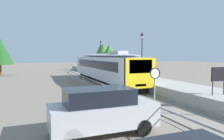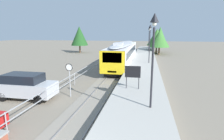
# 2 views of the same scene
# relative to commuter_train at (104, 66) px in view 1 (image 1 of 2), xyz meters

# --- Properties ---
(ground_plane) EXTENTS (160.00, 160.00, 0.00)m
(ground_plane) POSITION_rel_commuter_train_xyz_m (-3.00, -1.76, -2.14)
(ground_plane) COLOR slate
(track_rails) EXTENTS (3.20, 60.00, 0.14)m
(track_rails) POSITION_rel_commuter_train_xyz_m (0.00, -1.76, -2.11)
(track_rails) COLOR gray
(track_rails) RESTS_ON ground
(commuter_train) EXTENTS (2.82, 18.58, 3.74)m
(commuter_train) POSITION_rel_commuter_train_xyz_m (0.00, 0.00, 0.00)
(commuter_train) COLOR silver
(commuter_train) RESTS_ON track_rails
(station_platform) EXTENTS (3.90, 60.00, 0.90)m
(station_platform) POSITION_rel_commuter_train_xyz_m (3.25, -1.76, -1.69)
(station_platform) COLOR #A8A59E
(station_platform) RESTS_ON ground
(platform_lamp_mid_platform) EXTENTS (0.34, 0.34, 5.35)m
(platform_lamp_mid_platform) POSITION_rel_commuter_train_xyz_m (4.02, -2.17, 2.48)
(platform_lamp_mid_platform) COLOR #232328
(platform_lamp_mid_platform) RESTS_ON station_platform
(platform_lamp_far_end) EXTENTS (0.34, 0.34, 5.35)m
(platform_lamp_far_end) POSITION_rel_commuter_train_xyz_m (4.02, 13.57, 2.48)
(platform_lamp_far_end) COLOR #232328
(platform_lamp_far_end) RESTS_ON station_platform
(platform_notice_board) EXTENTS (1.20, 0.08, 1.80)m
(platform_notice_board) POSITION_rel_commuter_train_xyz_m (2.68, -14.50, 0.04)
(platform_notice_board) COLOR #232328
(platform_notice_board) RESTS_ON station_platform
(speed_limit_sign) EXTENTS (0.61, 0.10, 2.81)m
(speed_limit_sign) POSITION_rel_commuter_train_xyz_m (-2.35, -14.95, -0.02)
(speed_limit_sign) COLOR #9EA0A5
(speed_limit_sign) RESTS_ON ground
(carpark_fence) EXTENTS (0.06, 36.06, 1.25)m
(carpark_fence) POSITION_rel_commuter_train_xyz_m (-3.30, -11.76, -1.24)
(carpark_fence) COLOR #9EA0A5
(carpark_fence) RESTS_ON ground
(parked_suv_silver) EXTENTS (4.62, 1.95, 2.04)m
(parked_suv_silver) POSITION_rel_commuter_train_xyz_m (-5.65, -15.95, -1.08)
(parked_suv_silver) COLOR #B7BABF
(parked_suv_silver) RESTS_ON ground
(tree_behind_carpark) EXTENTS (3.66, 3.66, 6.57)m
(tree_behind_carpark) POSITION_rel_commuter_train_xyz_m (6.96, 22.05, 2.29)
(tree_behind_carpark) COLOR brown
(tree_behind_carpark) RESTS_ON ground
(tree_behind_station_far) EXTENTS (4.75, 4.75, 5.98)m
(tree_behind_station_far) POSITION_rel_commuter_train_xyz_m (5.97, 17.91, 1.83)
(tree_behind_station_far) COLOR brown
(tree_behind_station_far) RESTS_ON ground
(tree_distant_left) EXTENTS (4.67, 4.67, 5.65)m
(tree_distant_left) POSITION_rel_commuter_train_xyz_m (6.48, 15.56, 1.57)
(tree_distant_left) COLOR brown
(tree_distant_left) RESTS_ON ground
(tree_distant_centre) EXTENTS (4.26, 4.26, 6.62)m
(tree_distant_centre) POSITION_rel_commuter_train_xyz_m (-13.23, 15.70, 2.10)
(tree_distant_centre) COLOR brown
(tree_distant_centre) RESTS_ON ground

